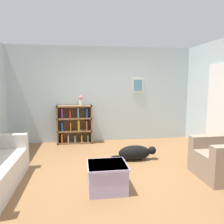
% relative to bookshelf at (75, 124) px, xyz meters
% --- Properties ---
extents(ground_plane, '(14.00, 14.00, 0.00)m').
position_rel_bookshelf_xyz_m(ground_plane, '(0.77, -2.05, -0.51)').
color(ground_plane, brown).
extents(wall_back, '(5.60, 0.13, 2.60)m').
position_rel_bookshelf_xyz_m(wall_back, '(0.77, 0.19, 0.79)').
color(wall_back, silver).
rests_on(wall_back, ground_plane).
extents(bookshelf, '(0.93, 0.29, 1.03)m').
position_rel_bookshelf_xyz_m(bookshelf, '(0.00, 0.00, 0.00)').
color(bookshelf, olive).
rests_on(bookshelf, ground_plane).
extents(coffee_table, '(0.59, 0.54, 0.41)m').
position_rel_bookshelf_xyz_m(coffee_table, '(0.54, -2.75, -0.29)').
color(coffee_table, '#ADA3CC').
rests_on(coffee_table, ground_plane).
extents(dog, '(0.96, 0.28, 0.32)m').
position_rel_bookshelf_xyz_m(dog, '(1.29, -1.54, -0.35)').
color(dog, black).
rests_on(dog, ground_plane).
extents(vase, '(0.11, 0.11, 0.26)m').
position_rel_bookshelf_xyz_m(vase, '(0.17, -0.02, 0.67)').
color(vase, silver).
rests_on(vase, bookshelf).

